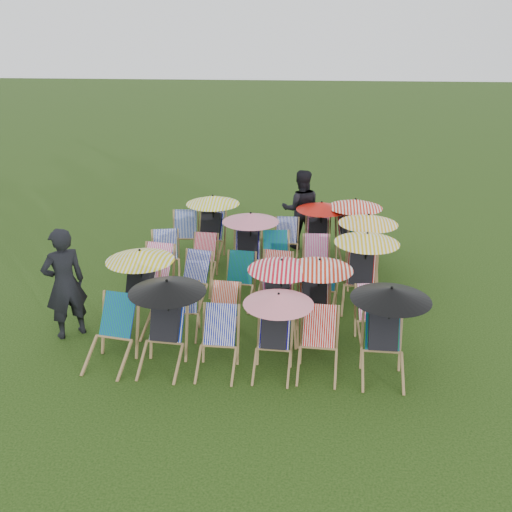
# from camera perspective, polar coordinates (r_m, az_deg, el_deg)

# --- Properties ---
(ground) EXTENTS (100.00, 100.00, 0.00)m
(ground) POSITION_cam_1_polar(r_m,az_deg,el_deg) (10.96, 0.09, -4.94)
(ground) COLOR black
(ground) RESTS_ON ground
(deckchair_0) EXTENTS (0.82, 1.04, 1.03)m
(deckchair_0) POSITION_cam_1_polar(r_m,az_deg,el_deg) (9.22, -14.33, -7.59)
(deckchair_0) COLOR olive
(deckchair_0) RESTS_ON ground
(deckchair_1) EXTENTS (1.19, 1.25, 1.41)m
(deckchair_1) POSITION_cam_1_polar(r_m,az_deg,el_deg) (8.89, -9.17, -6.62)
(deckchair_1) COLOR olive
(deckchair_1) RESTS_ON ground
(deckchair_2) EXTENTS (0.65, 0.89, 0.94)m
(deckchair_2) POSITION_cam_1_polar(r_m,az_deg,el_deg) (8.81, -3.87, -8.70)
(deckchair_2) COLOR olive
(deckchair_2) RESTS_ON ground
(deckchair_3) EXTENTS (1.07, 1.12, 1.27)m
(deckchair_3) POSITION_cam_1_polar(r_m,az_deg,el_deg) (8.68, 1.87, -7.63)
(deckchair_3) COLOR olive
(deckchair_3) RESTS_ON ground
(deckchair_4) EXTENTS (0.68, 0.92, 0.96)m
(deckchair_4) POSITION_cam_1_polar(r_m,az_deg,el_deg) (8.78, 6.25, -8.82)
(deckchair_4) COLOR olive
(deckchair_4) RESTS_ON ground
(deckchair_5) EXTENTS (1.19, 1.24, 1.41)m
(deckchair_5) POSITION_cam_1_polar(r_m,az_deg,el_deg) (8.76, 12.81, -7.36)
(deckchair_5) COLOR olive
(deckchair_5) RESTS_ON ground
(deckchair_6) EXTENTS (1.18, 1.26, 1.40)m
(deckchair_6) POSITION_cam_1_polar(r_m,az_deg,el_deg) (10.14, -11.81, -3.11)
(deckchair_6) COLOR olive
(deckchair_6) RESTS_ON ground
(deckchair_7) EXTENTS (0.61, 0.81, 0.84)m
(deckchair_7) POSITION_cam_1_polar(r_m,az_deg,el_deg) (9.91, -7.30, -5.46)
(deckchair_7) COLOR olive
(deckchair_7) RESTS_ON ground
(deckchair_8) EXTENTS (0.63, 0.83, 0.86)m
(deckchair_8) POSITION_cam_1_polar(r_m,az_deg,el_deg) (9.77, -3.45, -5.69)
(deckchair_8) COLOR olive
(deckchair_8) RESTS_ON ground
(deckchair_9) EXTENTS (1.14, 1.22, 1.35)m
(deckchair_9) POSITION_cam_1_polar(r_m,az_deg,el_deg) (9.65, 2.29, -4.15)
(deckchair_9) COLOR olive
(deckchair_9) RESTS_ON ground
(deckchair_10) EXTENTS (1.14, 1.19, 1.35)m
(deckchair_10) POSITION_cam_1_polar(r_m,az_deg,el_deg) (9.71, 6.00, -4.08)
(deckchair_10) COLOR olive
(deckchair_10) RESTS_ON ground
(deckchair_11) EXTENTS (0.70, 0.90, 0.90)m
(deckchair_11) POSITION_cam_1_polar(r_m,az_deg,el_deg) (9.75, 11.77, -6.06)
(deckchair_11) COLOR olive
(deckchair_11) RESTS_ON ground
(deckchair_12) EXTENTS (0.81, 1.03, 1.02)m
(deckchair_12) POSITION_cam_1_polar(r_m,az_deg,el_deg) (11.16, -10.28, -1.91)
(deckchair_12) COLOR olive
(deckchair_12) RESTS_ON ground
(deckchair_13) EXTENTS (0.76, 0.94, 0.92)m
(deckchair_13) POSITION_cam_1_polar(r_m,az_deg,el_deg) (10.99, -6.37, -2.34)
(deckchair_13) COLOR olive
(deckchair_13) RESTS_ON ground
(deckchair_14) EXTENTS (0.69, 0.91, 0.93)m
(deckchair_14) POSITION_cam_1_polar(r_m,az_deg,el_deg) (10.84, -1.82, -2.52)
(deckchair_14) COLOR olive
(deckchair_14) RESTS_ON ground
(deckchair_15) EXTENTS (0.75, 0.96, 0.96)m
(deckchair_15) POSITION_cam_1_polar(r_m,az_deg,el_deg) (10.77, 1.81, -2.61)
(deckchair_15) COLOR olive
(deckchair_15) RESTS_ON ground
(deckchair_16) EXTENTS (0.72, 0.90, 0.88)m
(deckchair_16) POSITION_cam_1_polar(r_m,az_deg,el_deg) (10.71, 6.54, -3.14)
(deckchair_16) COLOR olive
(deckchair_16) RESTS_ON ground
(deckchair_17) EXTENTS (1.21, 1.27, 1.43)m
(deckchair_17) POSITION_cam_1_polar(r_m,az_deg,el_deg) (10.81, 10.57, -1.30)
(deckchair_17) COLOR olive
(deckchair_17) RESTS_ON ground
(deckchair_18) EXTENTS (0.78, 0.97, 0.94)m
(deckchair_18) POSITION_cam_1_polar(r_m,az_deg,el_deg) (12.12, -9.05, -0.06)
(deckchair_18) COLOR olive
(deckchair_18) RESTS_ON ground
(deckchair_19) EXTENTS (0.63, 0.85, 0.88)m
(deckchair_19) POSITION_cam_1_polar(r_m,az_deg,el_deg) (12.01, -5.36, -0.24)
(deckchair_19) COLOR olive
(deckchair_19) RESTS_ON ground
(deckchair_20) EXTENTS (1.18, 1.24, 1.40)m
(deckchair_20) POSITION_cam_1_polar(r_m,az_deg,el_deg) (11.86, -0.78, 1.11)
(deckchair_20) COLOR olive
(deckchair_20) RESTS_ON ground
(deckchair_21) EXTENTS (0.75, 0.97, 0.98)m
(deckchair_21) POSITION_cam_1_polar(r_m,az_deg,el_deg) (11.78, 2.03, -0.33)
(deckchair_21) COLOR olive
(deckchair_21) RESTS_ON ground
(deckchair_22) EXTENTS (0.64, 0.88, 0.93)m
(deckchair_22) POSITION_cam_1_polar(r_m,az_deg,el_deg) (11.81, 6.07, -0.55)
(deckchair_22) COLOR olive
(deckchair_22) RESTS_ON ground
(deckchair_23) EXTENTS (1.21, 1.25, 1.43)m
(deckchair_23) POSITION_cam_1_polar(r_m,az_deg,el_deg) (11.86, 10.78, 0.81)
(deckchair_23) COLOR olive
(deckchair_23) RESTS_ON ground
(deckchair_24) EXTENTS (0.73, 0.96, 0.99)m
(deckchair_24) POSITION_cam_1_polar(r_m,az_deg,el_deg) (13.22, -7.16, 2.04)
(deckchair_24) COLOR olive
(deckchair_24) RESTS_ON ground
(deckchair_25) EXTENTS (1.21, 1.27, 1.43)m
(deckchair_25) POSITION_cam_1_polar(r_m,az_deg,el_deg) (13.02, -4.60, 3.05)
(deckchair_25) COLOR olive
(deckchair_25) RESTS_ON ground
(deckchair_26) EXTENTS (0.66, 0.84, 0.84)m
(deckchair_26) POSITION_cam_1_polar(r_m,az_deg,el_deg) (12.97, -1.07, 1.48)
(deckchair_26) COLOR olive
(deckchair_26) RESTS_ON ground
(deckchair_27) EXTENTS (0.61, 0.84, 0.89)m
(deckchair_27) POSITION_cam_1_polar(r_m,az_deg,el_deg) (12.96, 3.00, 1.55)
(deckchair_27) COLOR olive
(deckchair_27) RESTS_ON ground
(deckchair_28) EXTENTS (1.13, 1.17, 1.34)m
(deckchair_28) POSITION_cam_1_polar(r_m,az_deg,el_deg) (12.88, 6.28, 2.56)
(deckchair_28) COLOR olive
(deckchair_28) RESTS_ON ground
(deckchair_29) EXTENTS (1.20, 1.31, 1.43)m
(deckchair_29) POSITION_cam_1_polar(r_m,az_deg,el_deg) (12.89, 9.67, 2.59)
(deckchair_29) COLOR olive
(deckchair_29) RESTS_ON ground
(person_left) EXTENTS (0.84, 0.82, 1.95)m
(person_left) POSITION_cam_1_polar(r_m,az_deg,el_deg) (10.04, -18.60, -2.62)
(person_left) COLOR black
(person_left) RESTS_ON ground
(person_rear) EXTENTS (0.98, 0.80, 1.89)m
(person_rear) POSITION_cam_1_polar(r_m,az_deg,el_deg) (13.56, 4.51, 4.68)
(person_rear) COLOR black
(person_rear) RESTS_ON ground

